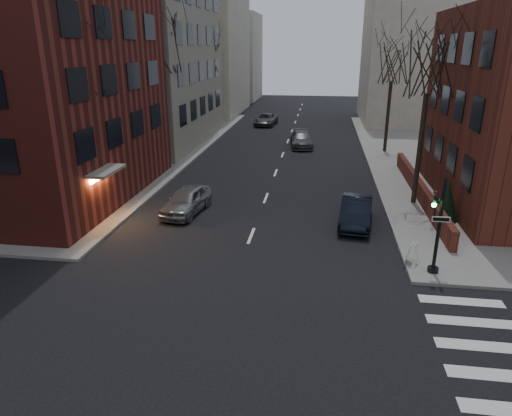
{
  "coord_description": "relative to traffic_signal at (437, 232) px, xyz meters",
  "views": [
    {
      "loc": [
        3.18,
        -8.6,
        8.9
      ],
      "look_at": [
        0.45,
        10.54,
        2.0
      ],
      "focal_mm": 32.0,
      "sensor_mm": 36.0,
      "label": 1
    }
  ],
  "objects": [
    {
      "name": "low_wall_right",
      "position": [
        1.36,
        10.01,
        -1.26
      ],
      "size": [
        0.35,
        16.0,
        1.0
      ],
      "primitive_type": "cube",
      "color": "maroon",
      "rests_on": "sidewalk_far_right"
    },
    {
      "name": "building_distant_la",
      "position": [
        -22.94,
        46.01,
        7.09
      ],
      "size": [
        14.0,
        16.0,
        18.0
      ],
      "primitive_type": "cube",
      "color": "beige",
      "rests_on": "ground"
    },
    {
      "name": "building_distant_ra",
      "position": [
        7.06,
        41.01,
        6.09
      ],
      "size": [
        14.0,
        14.0,
        16.0
      ],
      "primitive_type": "cube",
      "color": "beige",
      "rests_on": "ground"
    },
    {
      "name": "building_distant_lb",
      "position": [
        -20.94,
        63.01,
        5.09
      ],
      "size": [
        10.0,
        12.0,
        14.0
      ],
      "primitive_type": "cube",
      "color": "beige",
      "rests_on": "ground"
    },
    {
      "name": "traffic_signal",
      "position": [
        0.0,
        0.0,
        0.0
      ],
      "size": [
        0.76,
        0.44,
        4.0
      ],
      "color": "black",
      "rests_on": "sidewalk_far_right"
    },
    {
      "name": "tree_left_a",
      "position": [
        -16.74,
        5.01,
        6.56
      ],
      "size": [
        4.18,
        4.18,
        10.26
      ],
      "color": "#2D231C",
      "rests_on": "sidewalk_far_left"
    },
    {
      "name": "tree_left_b",
      "position": [
        -16.74,
        17.01,
        7.0
      ],
      "size": [
        4.4,
        4.4,
        10.8
      ],
      "color": "#2D231C",
      "rests_on": "sidewalk_far_left"
    },
    {
      "name": "tree_left_c",
      "position": [
        -16.74,
        31.01,
        6.12
      ],
      "size": [
        3.96,
        3.96,
        9.72
      ],
      "color": "#2D231C",
      "rests_on": "sidewalk_far_left"
    },
    {
      "name": "tree_right_a",
      "position": [
        0.86,
        9.01,
        6.12
      ],
      "size": [
        3.96,
        3.96,
        9.72
      ],
      "color": "#2D231C",
      "rests_on": "sidewalk_far_right"
    },
    {
      "name": "tree_right_b",
      "position": [
        0.86,
        23.01,
        5.68
      ],
      "size": [
        3.74,
        3.74,
        9.18
      ],
      "color": "#2D231C",
      "rests_on": "sidewalk_far_right"
    },
    {
      "name": "streetlamp_near",
      "position": [
        -16.14,
        13.01,
        2.33
      ],
      "size": [
        0.36,
        0.36,
        6.28
      ],
      "color": "black",
      "rests_on": "sidewalk_far_left"
    },
    {
      "name": "streetlamp_far",
      "position": [
        -16.14,
        33.01,
        2.33
      ],
      "size": [
        0.36,
        0.36,
        6.28
      ],
      "color": "black",
      "rests_on": "sidewalk_far_left"
    },
    {
      "name": "parked_sedan",
      "position": [
        -2.73,
        5.28,
        -1.18
      ],
      "size": [
        2.05,
        4.57,
        1.45
      ],
      "primitive_type": "imported",
      "rotation": [
        0.0,
        0.0,
        -0.12
      ],
      "color": "black",
      "rests_on": "ground"
    },
    {
      "name": "car_lane_silver",
      "position": [
        -12.03,
        5.76,
        -1.18
      ],
      "size": [
        2.29,
        4.49,
        1.46
      ],
      "primitive_type": "imported",
      "rotation": [
        0.0,
        0.0,
        -0.14
      ],
      "color": "gray",
      "rests_on": "ground"
    },
    {
      "name": "car_lane_gray",
      "position": [
        -6.49,
        24.46,
        -1.21
      ],
      "size": [
        2.48,
        5.0,
        1.4
      ],
      "primitive_type": "imported",
      "rotation": [
        0.0,
        0.0,
        0.11
      ],
      "color": "#414247",
      "rests_on": "ground"
    },
    {
      "name": "car_lane_far",
      "position": [
        -11.26,
        36.19,
        -1.24
      ],
      "size": [
        2.62,
        5.01,
        1.35
      ],
      "primitive_type": "imported",
      "rotation": [
        0.0,
        0.0,
        -0.08
      ],
      "color": "#404146",
      "rests_on": "ground"
    },
    {
      "name": "sandwich_board",
      "position": [
        -0.64,
        0.74,
        -1.31
      ],
      "size": [
        0.57,
        0.66,
        0.9
      ],
      "primitive_type": "cube",
      "rotation": [
        0.0,
        0.0,
        -0.35
      ],
      "color": "white",
      "rests_on": "sidewalk_far_right"
    },
    {
      "name": "evergreen_shrub",
      "position": [
        1.94,
        6.2,
        -0.65
      ],
      "size": [
        1.63,
        1.63,
        2.21
      ],
      "primitive_type": "cone",
      "rotation": [
        0.0,
        0.0,
        0.26
      ],
      "color": "black",
      "rests_on": "sidewalk_far_right"
    }
  ]
}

